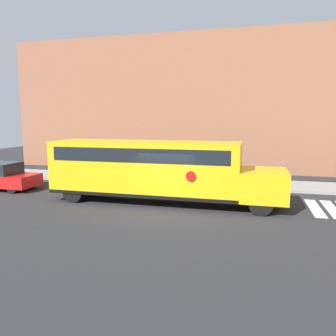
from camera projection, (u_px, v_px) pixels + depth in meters
ground_plane at (165, 210)px, 14.51m from camera, size 60.00×60.00×0.00m
sidewalk_strip at (192, 182)px, 20.71m from camera, size 44.00×3.00×0.15m
building_backdrop at (208, 104)px, 26.18m from camera, size 32.00×4.00×10.39m
school_bus at (154, 168)px, 15.69m from camera, size 11.04×2.57×2.93m
parked_car at (0, 176)px, 18.77m from camera, size 4.20×1.85×1.53m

